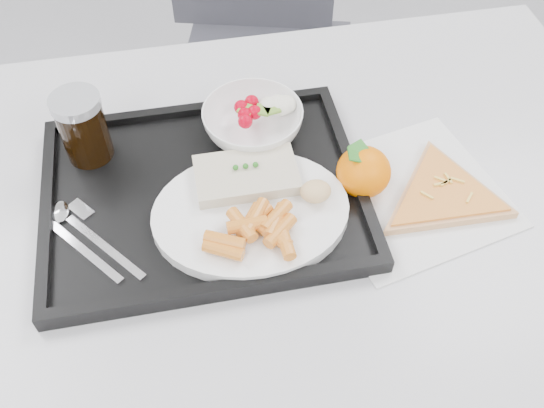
# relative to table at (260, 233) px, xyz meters

# --- Properties ---
(table) EXTENTS (1.20, 0.80, 0.75)m
(table) POSITION_rel_table_xyz_m (0.00, 0.00, 0.00)
(table) COLOR #B8B8BA
(table) RESTS_ON ground
(chair) EXTENTS (0.52, 0.52, 0.93)m
(chair) POSITION_rel_table_xyz_m (0.13, 0.74, -0.15)
(chair) COLOR #35353C
(chair) RESTS_ON ground
(tray) EXTENTS (0.45, 0.35, 0.03)m
(tray) POSITION_rel_table_xyz_m (-0.08, 0.03, 0.08)
(tray) COLOR black
(tray) RESTS_ON table
(dinner_plate) EXTENTS (0.27, 0.27, 0.02)m
(dinner_plate) POSITION_rel_table_xyz_m (-0.02, -0.03, 0.09)
(dinner_plate) COLOR white
(dinner_plate) RESTS_ON tray
(fish_fillet) EXTENTS (0.14, 0.09, 0.03)m
(fish_fillet) POSITION_rel_table_xyz_m (-0.01, 0.02, 0.11)
(fish_fillet) COLOR beige
(fish_fillet) RESTS_ON dinner_plate
(bread_roll) EXTENTS (0.04, 0.04, 0.03)m
(bread_roll) POSITION_rel_table_xyz_m (0.07, -0.03, 0.12)
(bread_roll) COLOR tan
(bread_roll) RESTS_ON dinner_plate
(salad_bowl) EXTENTS (0.15, 0.15, 0.05)m
(salad_bowl) POSITION_rel_table_xyz_m (0.01, 0.13, 0.11)
(salad_bowl) COLOR white
(salad_bowl) RESTS_ON tray
(cola_glass) EXTENTS (0.07, 0.07, 0.11)m
(cola_glass) POSITION_rel_table_xyz_m (-0.23, 0.13, 0.14)
(cola_glass) COLOR black
(cola_glass) RESTS_ON tray
(cutlery) EXTENTS (0.13, 0.16, 0.01)m
(cutlery) POSITION_rel_table_xyz_m (-0.25, -0.01, 0.08)
(cutlery) COLOR silver
(cutlery) RESTS_ON tray
(napkin) EXTENTS (0.30, 0.29, 0.00)m
(napkin) POSITION_rel_table_xyz_m (0.22, -0.02, 0.07)
(napkin) COLOR silver
(napkin) RESTS_ON table
(tangerine) EXTENTS (0.08, 0.08, 0.07)m
(tangerine) POSITION_rel_table_xyz_m (0.15, 0.00, 0.10)
(tangerine) COLOR #FFA500
(tangerine) RESTS_ON napkin
(pizza_slice) EXTENTS (0.31, 0.31, 0.02)m
(pizza_slice) POSITION_rel_table_xyz_m (0.26, -0.04, 0.08)
(pizza_slice) COLOR tan
(pizza_slice) RESTS_ON napkin
(carrot_pile) EXTENTS (0.13, 0.10, 0.02)m
(carrot_pile) POSITION_rel_table_xyz_m (-0.01, -0.07, 0.11)
(carrot_pile) COLOR orange
(carrot_pile) RESTS_ON dinner_plate
(salad_contents) EXTENTS (0.10, 0.06, 0.03)m
(salad_contents) POSITION_rel_table_xyz_m (0.04, 0.15, 0.12)
(salad_contents) COLOR #B00013
(salad_contents) RESTS_ON salad_bowl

